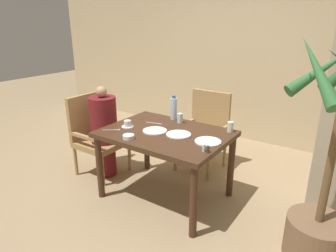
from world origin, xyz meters
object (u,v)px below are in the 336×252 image
plate_main_left (155,131)px  glass_tall_near (180,118)px  plate_main_right (178,135)px  water_bottle (174,108)px  bowl_small (129,137)px  diner_in_left_chair (104,131)px  teacup_with_saucer (128,124)px  plate_dessert_center (208,142)px  glass_tall_mid (230,127)px  chair_far_side (205,129)px  chair_left_side (96,133)px  potted_palm (323,198)px

plate_main_left → glass_tall_near: glass_tall_near is taller
plate_main_right → plate_main_left: bearing=-170.5°
plate_main_right → water_bottle: (-0.32, 0.40, 0.12)m
plate_main_right → bowl_small: (-0.35, -0.35, 0.01)m
diner_in_left_chair → plate_main_right: size_ratio=4.48×
plate_main_left → teacup_with_saucer: size_ratio=1.91×
plate_dessert_center → glass_tall_mid: 0.38m
plate_main_left → chair_far_side: bearing=83.8°
water_bottle → plate_main_left: bearing=-82.4°
chair_left_side → bowl_small: chair_left_side is taller
glass_tall_near → plate_main_left: bearing=-100.3°
plate_main_left → chair_left_side: bearing=177.1°
diner_in_left_chair → glass_tall_mid: size_ratio=10.46×
potted_palm → plate_main_right: potted_palm is taller
water_bottle → plate_dessert_center: bearing=-31.8°
potted_palm → water_bottle: potted_palm is taller
chair_far_side → plate_dessert_center: size_ratio=3.94×
potted_palm → chair_far_side: bearing=147.9°
chair_left_side → water_bottle: bearing=24.0°
plate_dessert_center → glass_tall_mid: bearing=80.8°
water_bottle → glass_tall_near: bearing=-27.9°
plate_dessert_center → water_bottle: water_bottle is taller
chair_left_side → teacup_with_saucer: size_ratio=7.53×
teacup_with_saucer → water_bottle: size_ratio=0.47×
plate_dessert_center → glass_tall_near: size_ratio=2.33×
potted_palm → water_bottle: bearing=164.5°
plate_main_left → diner_in_left_chair: bearing=176.6°
chair_far_side → plate_main_right: 0.94m
teacup_with_saucer → water_bottle: (0.26, 0.50, 0.10)m
plate_main_left → glass_tall_mid: glass_tall_mid is taller
chair_left_side → plate_main_left: chair_left_side is taller
glass_tall_near → glass_tall_mid: same height
plate_dessert_center → glass_tall_mid: (0.06, 0.38, 0.05)m
bowl_small → water_bottle: 0.76m
diner_in_left_chair → chair_far_side: (0.90, 0.88, -0.06)m
chair_left_side → plate_dessert_center: 1.56m
plate_main_left → bowl_small: 0.32m
plate_dessert_center → potted_palm: bearing=-3.6°
potted_palm → plate_main_left: bearing=179.4°
chair_left_side → bowl_small: size_ratio=8.80×
glass_tall_mid → glass_tall_near: bearing=-175.6°
water_bottle → glass_tall_near: size_ratio=2.59×
bowl_small → glass_tall_near: (0.15, 0.69, 0.03)m
teacup_with_saucer → glass_tall_mid: size_ratio=1.22×
potted_palm → bowl_small: (-1.70, -0.29, 0.22)m
diner_in_left_chair → plate_main_left: size_ratio=4.48×
plate_main_right → bowl_small: bearing=-134.5°
bowl_small → glass_tall_near: 0.70m
potted_palm → glass_tall_near: (-1.54, 0.40, 0.25)m
potted_palm → plate_dessert_center: (-1.03, 0.06, 0.21)m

